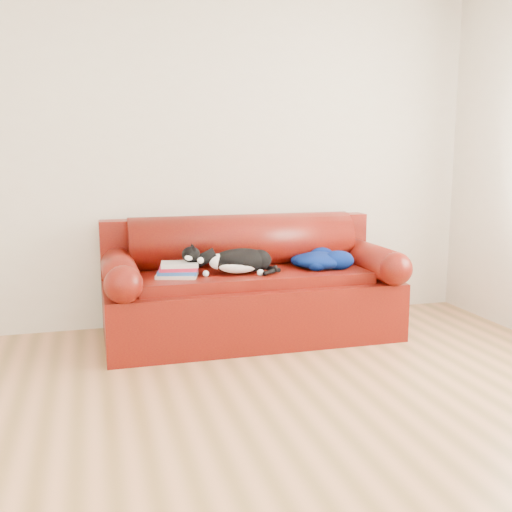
% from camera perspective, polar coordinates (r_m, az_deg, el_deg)
% --- Properties ---
extents(ground, '(4.50, 4.50, 0.00)m').
position_cam_1_polar(ground, '(3.07, 1.93, -16.14)').
color(ground, brown).
rests_on(ground, ground).
extents(room_shell, '(4.52, 4.02, 2.61)m').
position_cam_1_polar(room_shell, '(2.83, 4.52, 16.37)').
color(room_shell, beige).
rests_on(room_shell, ground).
extents(sofa_base, '(2.10, 0.90, 0.50)m').
position_cam_1_polar(sofa_base, '(4.41, -0.51, -4.67)').
color(sofa_base, '#3D0209').
rests_on(sofa_base, ground).
extents(sofa_back, '(2.10, 1.01, 0.88)m').
position_cam_1_polar(sofa_back, '(4.57, -1.31, -0.24)').
color(sofa_back, '#3D0209').
rests_on(sofa_back, ground).
extents(book_stack, '(0.32, 0.28, 0.10)m').
position_cam_1_polar(book_stack, '(4.13, -7.41, -1.32)').
color(book_stack, beige).
rests_on(book_stack, sofa_base).
extents(cat, '(0.61, 0.28, 0.22)m').
position_cam_1_polar(cat, '(4.21, -1.52, -0.53)').
color(cat, black).
rests_on(cat, sofa_base).
extents(blanket, '(0.47, 0.43, 0.14)m').
position_cam_1_polar(blanket, '(4.45, 6.21, -0.33)').
color(blanket, '#021141').
rests_on(blanket, sofa_base).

